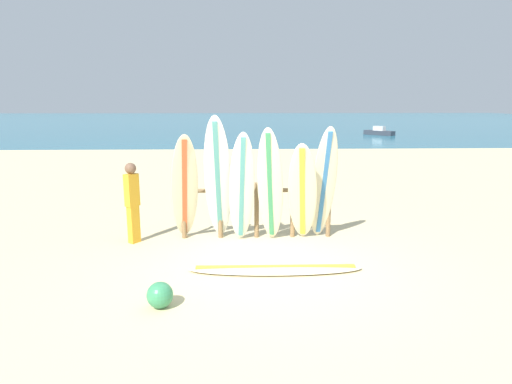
{
  "coord_description": "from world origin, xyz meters",
  "views": [
    {
      "loc": [
        -0.45,
        -6.79,
        2.65
      ],
      "look_at": [
        -0.13,
        1.84,
        0.86
      ],
      "focal_mm": 30.65,
      "sensor_mm": 36.0,
      "label": 1
    }
  ],
  "objects": [
    {
      "name": "ground_plane",
      "position": [
        0.0,
        0.0,
        0.0
      ],
      "size": [
        120.0,
        120.0,
        0.0
      ],
      "primitive_type": "plane",
      "color": "beige"
    },
    {
      "name": "ocean_water",
      "position": [
        0.0,
        58.0,
        0.0
      ],
      "size": [
        120.0,
        80.0,
        0.01
      ],
      "primitive_type": "cube",
      "color": "teal",
      "rests_on": "ground"
    },
    {
      "name": "surfboard_rack",
      "position": [
        -0.13,
        1.54,
        0.67
      ],
      "size": [
        2.96,
        0.09,
        1.1
      ],
      "color": "olive",
      "rests_on": "ground"
    },
    {
      "name": "surfboard_leaning_far_left",
      "position": [
        -1.49,
        1.21,
        1.06
      ],
      "size": [
        0.68,
        1.14,
        2.12
      ],
      "color": "beige",
      "rests_on": "ground"
    },
    {
      "name": "surfboard_leaning_left",
      "position": [
        -0.86,
        1.16,
        1.22
      ],
      "size": [
        0.51,
        1.16,
        2.44
      ],
      "color": "white",
      "rests_on": "ground"
    },
    {
      "name": "surfboard_leaning_center_left",
      "position": [
        -0.42,
        1.11,
        1.07
      ],
      "size": [
        0.54,
        0.79,
        2.15
      ],
      "color": "silver",
      "rests_on": "ground"
    },
    {
      "name": "surfboard_leaning_center",
      "position": [
        0.1,
        1.1,
        1.11
      ],
      "size": [
        0.62,
        0.91,
        2.23
      ],
      "color": "beige",
      "rests_on": "ground"
    },
    {
      "name": "surfboard_leaning_center_right",
      "position": [
        0.71,
        1.12,
        0.98
      ],
      "size": [
        0.71,
        1.02,
        1.96
      ],
      "color": "beige",
      "rests_on": "ground"
    },
    {
      "name": "surfboard_leaning_right",
      "position": [
        1.13,
        1.27,
        1.12
      ],
      "size": [
        0.52,
        0.81,
        2.24
      ],
      "color": "beige",
      "rests_on": "ground"
    },
    {
      "name": "surfboard_lying_on_sand",
      "position": [
        0.11,
        -0.22,
        0.04
      ],
      "size": [
        2.78,
        0.62,
        0.08
      ],
      "color": "beige",
      "rests_on": "ground"
    },
    {
      "name": "beachgoer_standing",
      "position": [
        -2.48,
        1.3,
        0.85
      ],
      "size": [
        0.27,
        0.29,
        1.54
      ],
      "color": "gold",
      "rests_on": "ground"
    },
    {
      "name": "small_boat_offshore",
      "position": [
        10.85,
        28.36,
        0.26
      ],
      "size": [
        2.15,
        2.38,
        0.71
      ],
      "color": "#333842",
      "rests_on": "ocean_water"
    },
    {
      "name": "beach_ball",
      "position": [
        -1.51,
        -1.45,
        0.17
      ],
      "size": [
        0.35,
        0.35,
        0.35
      ],
      "primitive_type": "sphere",
      "color": "#388C59",
      "rests_on": "ground"
    }
  ]
}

